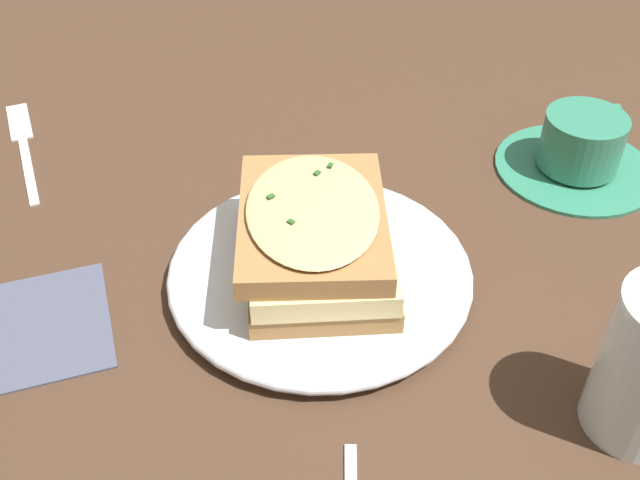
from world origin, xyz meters
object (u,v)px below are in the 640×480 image
object	(u,v)px
teacup_with_saucer	(580,149)
napkin	(14,332)
dinner_plate	(320,273)
sandwich	(317,237)
fork	(22,138)

from	to	relation	value
teacup_with_saucer	napkin	bearing A→B (deg)	161.14
dinner_plate	sandwich	size ratio (longest dim) A/B	1.37
sandwich	teacup_with_saucer	size ratio (longest dim) A/B	1.17
dinner_plate	teacup_with_saucer	world-z (taller)	teacup_with_saucer
sandwich	teacup_with_saucer	bearing A→B (deg)	13.28
teacup_with_saucer	fork	distance (m)	0.57
sandwich	napkin	world-z (taller)	sandwich
dinner_plate	napkin	distance (m)	0.24
sandwich	napkin	bearing A→B (deg)	175.00
dinner_plate	napkin	world-z (taller)	dinner_plate
dinner_plate	sandwich	distance (m)	0.04
teacup_with_saucer	fork	bearing A→B (deg)	131.89
dinner_plate	teacup_with_saucer	distance (m)	0.30
dinner_plate	napkin	xyz separation A→B (m)	(-0.24, 0.02, -0.01)
sandwich	fork	xyz separation A→B (m)	(-0.22, 0.30, -0.05)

